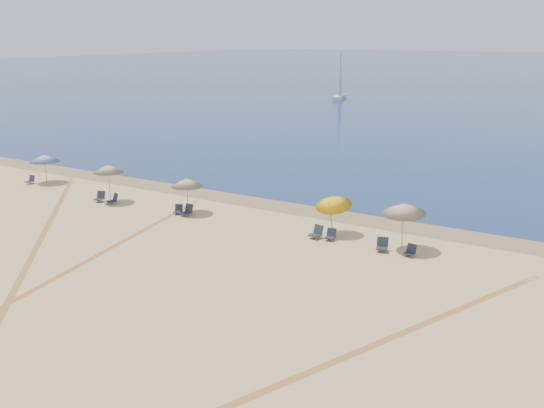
% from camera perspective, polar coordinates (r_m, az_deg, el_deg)
% --- Properties ---
extents(wet_sand, '(500.00, 500.00, 0.00)m').
position_cam_1_polar(wet_sand, '(40.75, 2.92, -0.47)').
color(wet_sand, olive).
rests_on(wet_sand, ground).
extents(umbrella_0, '(2.31, 2.31, 2.25)m').
position_cam_1_polar(umbrella_0, '(50.92, -20.36, 4.00)').
color(umbrella_0, gray).
rests_on(umbrella_0, ground).
extents(umbrella_1, '(2.06, 2.06, 2.65)m').
position_cam_1_polar(umbrella_1, '(43.55, -14.95, 3.19)').
color(umbrella_1, gray).
rests_on(umbrella_1, ground).
extents(umbrella_2, '(2.09, 2.09, 2.34)m').
position_cam_1_polar(umbrella_2, '(39.85, -7.91, 2.00)').
color(umbrella_2, gray).
rests_on(umbrella_2, ground).
extents(umbrella_3, '(2.10, 2.17, 2.51)m').
position_cam_1_polar(umbrella_3, '(35.39, 5.71, 0.26)').
color(umbrella_3, gray).
rests_on(umbrella_3, ground).
extents(umbrella_4, '(2.33, 2.38, 2.66)m').
position_cam_1_polar(umbrella_4, '(33.34, 12.16, -0.40)').
color(umbrella_4, gray).
rests_on(umbrella_4, ground).
extents(chair_0, '(0.57, 0.65, 0.64)m').
position_cam_1_polar(chair_0, '(51.20, -21.49, 2.09)').
color(chair_0, black).
rests_on(chair_0, ground).
extents(chair_1, '(0.75, 0.82, 0.72)m').
position_cam_1_polar(chair_1, '(44.14, -15.67, 0.63)').
color(chair_1, black).
rests_on(chair_1, ground).
extents(chair_2, '(0.84, 0.89, 0.73)m').
position_cam_1_polar(chair_2, '(43.26, -14.51, 0.43)').
color(chair_2, black).
rests_on(chair_2, ground).
extents(chair_3, '(0.70, 0.75, 0.61)m').
position_cam_1_polar(chair_3, '(40.03, -8.68, -0.53)').
color(chair_3, black).
rests_on(chair_3, ground).
extents(chair_4, '(0.68, 0.77, 0.74)m').
position_cam_1_polar(chair_4, '(39.53, -7.86, -0.62)').
color(chair_4, black).
rests_on(chair_4, ground).
extents(chair_5, '(0.75, 0.83, 0.74)m').
position_cam_1_polar(chair_5, '(34.99, 4.17, -2.65)').
color(chair_5, black).
rests_on(chair_5, ground).
extents(chair_6, '(0.60, 0.69, 0.65)m').
position_cam_1_polar(chair_6, '(34.74, 5.47, -2.88)').
color(chair_6, black).
rests_on(chair_6, ground).
extents(chair_7, '(0.78, 0.84, 0.72)m').
position_cam_1_polar(chair_7, '(33.38, 10.20, -3.78)').
color(chair_7, black).
rests_on(chair_7, ground).
extents(chair_8, '(0.58, 0.66, 0.62)m').
position_cam_1_polar(chair_8, '(32.95, 12.72, -4.26)').
color(chair_8, black).
rests_on(chair_8, ground).
extents(sailboat_1, '(2.71, 5.72, 8.26)m').
position_cam_1_polar(sailboat_1, '(112.34, 6.35, 10.94)').
color(sailboat_1, white).
rests_on(sailboat_1, ocean).
extents(tire_tracks, '(58.72, 44.46, 0.00)m').
position_cam_1_polar(tire_tracks, '(29.84, -14.57, -7.06)').
color(tire_tracks, tan).
rests_on(tire_tracks, ground).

